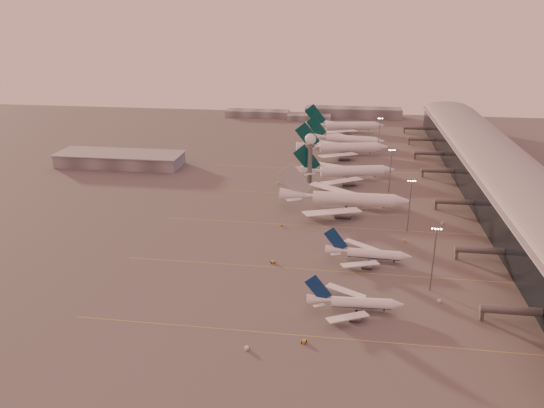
# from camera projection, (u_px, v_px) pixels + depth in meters

# --- Properties ---
(ground) EXTENTS (700.00, 700.00, 0.00)m
(ground) POSITION_uv_depth(u_px,v_px,m) (271.00, 279.00, 199.68)
(ground) COLOR #4D4B4B
(ground) RESTS_ON ground
(taxiway_markings) EXTENTS (180.00, 185.25, 0.02)m
(taxiway_markings) POSITION_uv_depth(u_px,v_px,m) (352.00, 227.00, 247.68)
(taxiway_markings) COLOR gold
(taxiway_markings) RESTS_ON ground
(terminal) EXTENTS (57.00, 362.00, 23.04)m
(terminal) POSITION_uv_depth(u_px,v_px,m) (500.00, 179.00, 283.86)
(terminal) COLOR black
(terminal) RESTS_ON ground
(hangar) EXTENTS (82.00, 27.00, 8.50)m
(hangar) POSITION_uv_depth(u_px,v_px,m) (120.00, 159.00, 344.42)
(hangar) COLOR slate
(hangar) RESTS_ON ground
(radar_tower) EXTENTS (6.40, 6.40, 31.10)m
(radar_tower) POSITION_uv_depth(u_px,v_px,m) (310.00, 148.00, 303.31)
(radar_tower) COLOR #5B5E63
(radar_tower) RESTS_ON ground
(mast_a) EXTENTS (3.60, 0.56, 25.00)m
(mast_a) POSITION_uv_depth(u_px,v_px,m) (434.00, 256.00, 187.16)
(mast_a) COLOR #5B5E63
(mast_a) RESTS_ON ground
(mast_b) EXTENTS (3.60, 0.56, 25.00)m
(mast_b) POSITION_uv_depth(u_px,v_px,m) (410.00, 203.00, 238.67)
(mast_b) COLOR #5B5E63
(mast_b) RESTS_ON ground
(mast_c) EXTENTS (3.60, 0.56, 25.00)m
(mast_c) POSITION_uv_depth(u_px,v_px,m) (390.00, 168.00, 290.45)
(mast_c) COLOR #5B5E63
(mast_c) RESTS_ON ground
(mast_d) EXTENTS (3.60, 0.56, 25.00)m
(mast_d) POSITION_uv_depth(u_px,v_px,m) (379.00, 133.00, 374.35)
(mast_d) COLOR #5B5E63
(mast_d) RESTS_ON ground
(distant_horizon) EXTENTS (165.00, 37.50, 9.00)m
(distant_horizon) POSITION_uv_depth(u_px,v_px,m) (324.00, 113.00, 500.13)
(distant_horizon) COLOR slate
(distant_horizon) RESTS_ON ground
(narrowbody_near) EXTENTS (33.30, 26.55, 13.01)m
(narrowbody_near) POSITION_uv_depth(u_px,v_px,m) (355.00, 304.00, 177.84)
(narrowbody_near) COLOR white
(narrowbody_near) RESTS_ON ground
(narrowbody_mid) EXTENTS (35.27, 28.13, 13.77)m
(narrowbody_mid) POSITION_uv_depth(u_px,v_px,m) (368.00, 255.00, 213.11)
(narrowbody_mid) COLOR white
(narrowbody_mid) RESTS_ON ground
(widebody_white) EXTENTS (66.78, 53.53, 23.50)m
(widebody_white) POSITION_uv_depth(u_px,v_px,m) (345.00, 202.00, 268.75)
(widebody_white) COLOR white
(widebody_white) RESTS_ON ground
(greentail_a) EXTENTS (60.65, 48.44, 22.36)m
(greentail_a) POSITION_uv_depth(u_px,v_px,m) (345.00, 173.00, 315.53)
(greentail_a) COLOR white
(greentail_a) RESTS_ON ground
(greentail_b) EXTENTS (64.85, 51.96, 23.71)m
(greentail_b) POSITION_uv_depth(u_px,v_px,m) (343.00, 150.00, 368.47)
(greentail_b) COLOR white
(greentail_b) RESTS_ON ground
(greentail_c) EXTENTS (58.71, 47.09, 21.41)m
(greentail_c) POSITION_uv_depth(u_px,v_px,m) (345.00, 141.00, 394.87)
(greentail_c) COLOR white
(greentail_c) RESTS_ON ground
(greentail_d) EXTENTS (65.44, 52.43, 23.92)m
(greentail_d) POSITION_uv_depth(u_px,v_px,m) (345.00, 128.00, 437.28)
(greentail_d) COLOR white
(greentail_d) RESTS_ON ground
(gsv_truck_a) EXTENTS (5.89, 4.64, 2.28)m
(gsv_truck_a) POSITION_uv_depth(u_px,v_px,m) (248.00, 346.00, 157.92)
(gsv_truck_a) COLOR silver
(gsv_truck_a) RESTS_ON ground
(gsv_tug_near) EXTENTS (2.63, 3.68, 0.96)m
(gsv_tug_near) POSITION_uv_depth(u_px,v_px,m) (304.00, 342.00, 161.30)
(gsv_tug_near) COLOR gold
(gsv_tug_near) RESTS_ON ground
(gsv_catering_a) EXTENTS (5.26, 3.14, 4.03)m
(gsv_catering_a) POSITION_uv_depth(u_px,v_px,m) (440.00, 297.00, 183.23)
(gsv_catering_a) COLOR silver
(gsv_catering_a) RESTS_ON ground
(gsv_tug_mid) EXTENTS (3.47, 4.08, 1.00)m
(gsv_tug_mid) POSITION_uv_depth(u_px,v_px,m) (273.00, 262.00, 212.22)
(gsv_tug_mid) COLOR gold
(gsv_tug_mid) RESTS_ON ground
(gsv_truck_b) EXTENTS (5.09, 2.84, 1.94)m
(gsv_truck_b) POSITION_uv_depth(u_px,v_px,m) (406.00, 240.00, 231.44)
(gsv_truck_b) COLOR gold
(gsv_truck_b) RESTS_ON ground
(gsv_truck_c) EXTENTS (4.84, 4.74, 2.02)m
(gsv_truck_c) POSITION_uv_depth(u_px,v_px,m) (282.00, 224.00, 248.64)
(gsv_truck_c) COLOR gold
(gsv_truck_c) RESTS_ON ground
(gsv_catering_b) EXTENTS (5.63, 2.96, 4.48)m
(gsv_catering_b) POSITION_uv_depth(u_px,v_px,m) (443.00, 220.00, 250.09)
(gsv_catering_b) COLOR silver
(gsv_catering_b) RESTS_ON ground
(gsv_tug_far) EXTENTS (4.35, 4.55, 1.13)m
(gsv_tug_far) POSITION_uv_depth(u_px,v_px,m) (341.00, 200.00, 281.85)
(gsv_tug_far) COLOR silver
(gsv_tug_far) RESTS_ON ground
(gsv_truck_d) EXTENTS (2.03, 5.09, 2.04)m
(gsv_truck_d) POSITION_uv_depth(u_px,v_px,m) (277.00, 182.00, 309.53)
(gsv_truck_d) COLOR silver
(gsv_truck_d) RESTS_ON ground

